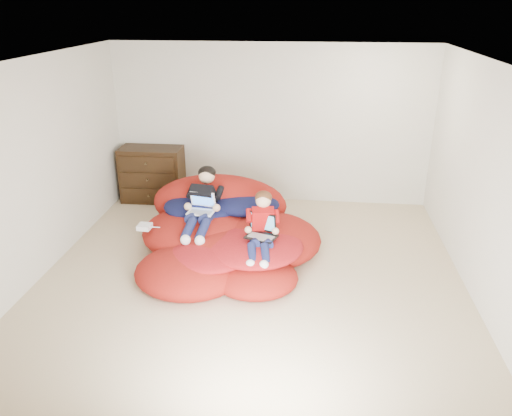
{
  "coord_description": "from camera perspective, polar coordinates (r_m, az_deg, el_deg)",
  "views": [
    {
      "loc": [
        0.64,
        -5.23,
        3.07
      ],
      "look_at": [
        0.01,
        0.41,
        0.7
      ],
      "focal_mm": 35.0,
      "sensor_mm": 36.0,
      "label": 1
    }
  ],
  "objects": [
    {
      "name": "room_shell",
      "position": [
        5.99,
        -0.49,
        -5.73
      ],
      "size": [
        5.1,
        5.1,
        2.77
      ],
      "color": "#C4B08C",
      "rests_on": "ground"
    },
    {
      "name": "dresser",
      "position": [
        8.31,
        -11.75,
        3.79
      ],
      "size": [
        0.99,
        0.56,
        0.89
      ],
      "color": "black",
      "rests_on": "ground"
    },
    {
      "name": "beanbag_pile",
      "position": [
        6.49,
        -3.61,
        -3.02
      ],
      "size": [
        2.39,
        2.48,
        0.9
      ],
      "color": "#A41A12",
      "rests_on": "ground"
    },
    {
      "name": "cream_pillow",
      "position": [
        7.06,
        -5.86,
        2.26
      ],
      "size": [
        0.4,
        0.26,
        0.26
      ],
      "primitive_type": "ellipsoid",
      "color": "#EFE7CF",
      "rests_on": "beanbag_pile"
    },
    {
      "name": "older_boy",
      "position": [
        6.48,
        -6.07,
        0.87
      ],
      "size": [
        0.36,
        1.12,
        0.69
      ],
      "color": "black",
      "rests_on": "beanbag_pile"
    },
    {
      "name": "younger_boy",
      "position": [
        5.87,
        0.67,
        -1.97
      ],
      "size": [
        0.32,
        0.84,
        0.66
      ],
      "color": "#B10F0F",
      "rests_on": "beanbag_pile"
    },
    {
      "name": "laptop_white",
      "position": [
        6.42,
        -6.22,
        0.18
      ],
      "size": [
        0.35,
        0.34,
        0.24
      ],
      "color": "white",
      "rests_on": "older_boy"
    },
    {
      "name": "laptop_black",
      "position": [
        5.89,
        0.66,
        -2.54
      ],
      "size": [
        0.41,
        0.4,
        0.26
      ],
      "color": "black",
      "rests_on": "younger_boy"
    },
    {
      "name": "power_adapter",
      "position": [
        6.47,
        -12.61,
        -2.09
      ],
      "size": [
        0.17,
        0.17,
        0.06
      ],
      "primitive_type": "cube",
      "rotation": [
        0.0,
        0.0,
        -0.06
      ],
      "color": "white",
      "rests_on": "beanbag_pile"
    }
  ]
}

